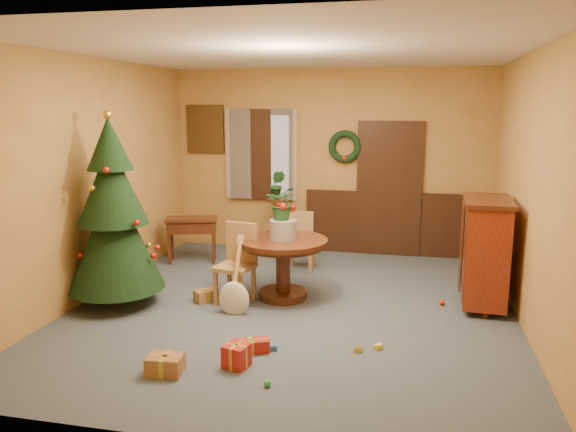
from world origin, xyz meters
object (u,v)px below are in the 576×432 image
(chair_near, at_px, (238,260))
(writing_desk, at_px, (192,229))
(sideboard, at_px, (485,249))
(dining_table, at_px, (283,257))
(christmas_tree, at_px, (113,215))

(chair_near, height_order, writing_desk, chair_near)
(sideboard, bearing_deg, dining_table, -174.06)
(dining_table, distance_m, writing_desk, 2.16)
(dining_table, height_order, christmas_tree, christmas_tree)
(dining_table, distance_m, chair_near, 0.55)
(dining_table, xyz_separation_m, writing_desk, (-1.71, 1.32, -0.01))
(chair_near, xyz_separation_m, sideboard, (2.86, 0.45, 0.18))
(chair_near, relative_size, writing_desk, 1.13)
(chair_near, xyz_separation_m, christmas_tree, (-1.36, -0.42, 0.57))
(chair_near, relative_size, christmas_tree, 0.42)
(chair_near, distance_m, sideboard, 2.90)
(dining_table, distance_m, sideboard, 2.36)
(christmas_tree, bearing_deg, sideboard, 11.66)
(christmas_tree, xyz_separation_m, sideboard, (4.22, 0.87, -0.39))
(writing_desk, height_order, sideboard, sideboard)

